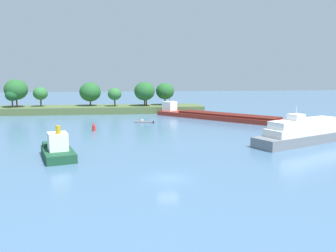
% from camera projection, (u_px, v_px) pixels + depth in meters
% --- Properties ---
extents(ground_plane, '(400.00, 400.00, 0.00)m').
position_uv_depth(ground_plane, '(168.00, 178.00, 42.32)').
color(ground_plane, '#476B8E').
extents(treeline_island, '(83.18, 11.91, 10.64)m').
position_uv_depth(treeline_island, '(78.00, 103.00, 110.76)').
color(treeline_island, '#4C6038').
rests_on(treeline_island, ground).
extents(tugboat, '(6.67, 9.89, 5.08)m').
position_uv_depth(tugboat, '(58.00, 149.00, 52.38)').
color(tugboat, '#19472D').
rests_on(tugboat, ground).
extents(white_riverboat, '(22.44, 13.98, 6.87)m').
position_uv_depth(white_riverboat, '(305.00, 133.00, 63.45)').
color(white_riverboat, slate).
rests_on(white_riverboat, ground).
extents(cargo_barge, '(32.95, 33.60, 5.82)m').
position_uv_depth(cargo_barge, '(219.00, 116.00, 95.81)').
color(cargo_barge, maroon).
rests_on(cargo_barge, ground).
extents(small_motorboat, '(5.05, 2.31, 0.95)m').
position_uv_depth(small_motorboat, '(144.00, 122.00, 89.04)').
color(small_motorboat, slate).
rests_on(small_motorboat, ground).
extents(channel_buoy_red, '(0.70, 0.70, 1.90)m').
position_uv_depth(channel_buoy_red, '(94.00, 127.00, 76.80)').
color(channel_buoy_red, red).
rests_on(channel_buoy_red, ground).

